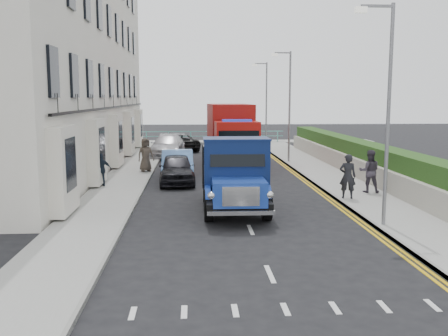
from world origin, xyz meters
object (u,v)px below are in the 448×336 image
lamp_near (385,103)px  bedford_lorry (236,180)px  lamp_mid (288,100)px  pedestrian_east_near (348,176)px  red_lorry (231,133)px  parked_car_front (177,169)px  lamp_far (265,99)px

lamp_near → bedford_lorry: bearing=154.3°
lamp_mid → pedestrian_east_near: size_ratio=3.89×
red_lorry → lamp_mid: bearing=16.3°
lamp_near → pedestrian_east_near: bearing=86.9°
lamp_near → red_lorry: size_ratio=0.97×
lamp_near → parked_car_front: bearing=127.4°
red_lorry → pedestrian_east_near: (3.90, -10.63, -0.97)m
red_lorry → bedford_lorry: bearing=-95.7°
lamp_far → lamp_mid: bearing=-90.0°
lamp_near → parked_car_front: lamp_near is taller
bedford_lorry → red_lorry: bearing=87.0°
pedestrian_east_near → lamp_near: bearing=101.2°
lamp_near → lamp_mid: 16.00m
pedestrian_east_near → bedford_lorry: bearing=37.3°
lamp_near → lamp_far: (0.00, 26.00, 0.00)m
parked_car_front → bedford_lorry: bearing=-73.9°
lamp_near → parked_car_front: 11.64m
lamp_far → bedford_lorry: bearing=-100.6°
lamp_far → bedford_lorry: lamp_far is taller
bedford_lorry → lamp_near: bearing=-25.2°
lamp_near → red_lorry: bearing=104.0°
lamp_near → lamp_mid: same height
lamp_mid → lamp_far: size_ratio=1.00×
lamp_mid → red_lorry: bearing=-161.7°
lamp_far → parked_car_front: size_ratio=1.68×
lamp_near → bedford_lorry: size_ratio=1.21×
red_lorry → pedestrian_east_near: bearing=-71.9°
lamp_far → pedestrian_east_near: bearing=-89.4°
lamp_near → red_lorry: (-3.67, 14.78, -2.00)m
red_lorry → parked_car_front: size_ratio=1.73×
bedford_lorry → lamp_far: bearing=80.0°
lamp_far → red_lorry: size_ratio=0.97×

